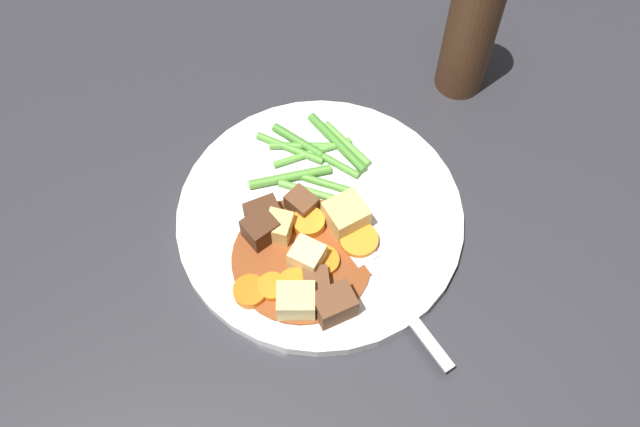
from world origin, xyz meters
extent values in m
plane|color=#2D2D33|center=(0.00, 0.00, 0.00)|extent=(3.00, 3.00, 0.00)
cylinder|color=white|center=(0.00, 0.00, 0.01)|extent=(0.26, 0.26, 0.01)
cylinder|color=brown|center=(0.05, -0.01, 0.01)|extent=(0.12, 0.12, 0.00)
cylinder|color=orange|center=(0.09, -0.04, 0.02)|extent=(0.04, 0.04, 0.01)
cylinder|color=orange|center=(0.02, -0.01, 0.02)|extent=(0.03, 0.03, 0.01)
cylinder|color=orange|center=(0.08, -0.01, 0.02)|extent=(0.03, 0.03, 0.01)
cylinder|color=orange|center=(0.08, -0.02, 0.02)|extent=(0.04, 0.04, 0.01)
cylinder|color=orange|center=(0.05, 0.01, 0.02)|extent=(0.03, 0.03, 0.01)
cylinder|color=orange|center=(0.02, 0.04, 0.02)|extent=(0.05, 0.05, 0.01)
cube|color=#DBBC6B|center=(0.03, -0.03, 0.02)|extent=(0.03, 0.02, 0.02)
cube|color=#EAD68C|center=(0.05, 0.00, 0.03)|extent=(0.03, 0.03, 0.03)
cube|color=#E5CC7A|center=(0.09, 0.00, 0.03)|extent=(0.03, 0.04, 0.03)
cube|color=#DBBC6B|center=(0.01, 0.02, 0.03)|extent=(0.05, 0.05, 0.03)
cube|color=brown|center=(0.00, -0.02, 0.02)|extent=(0.03, 0.03, 0.02)
cube|color=#4C2B19|center=(0.02, -0.05, 0.02)|extent=(0.04, 0.04, 0.02)
cube|color=brown|center=(0.07, 0.01, 0.02)|extent=(0.03, 0.03, 0.02)
cube|color=#4C2B19|center=(0.04, -0.05, 0.03)|extent=(0.04, 0.04, 0.03)
cube|color=brown|center=(0.09, 0.03, 0.03)|extent=(0.04, 0.04, 0.03)
cylinder|color=#599E38|center=(-0.03, 0.00, 0.02)|extent=(0.01, 0.06, 0.01)
cylinder|color=#599E38|center=(-0.07, -0.04, 0.02)|extent=(0.02, 0.06, 0.01)
cylinder|color=#66AD42|center=(-0.08, 0.01, 0.02)|extent=(0.04, 0.05, 0.01)
cylinder|color=#66AD42|center=(-0.06, -0.02, 0.02)|extent=(0.05, 0.07, 0.01)
cylinder|color=#66AD42|center=(-0.02, -0.02, 0.02)|extent=(0.01, 0.06, 0.01)
cylinder|color=#4C8E33|center=(-0.07, -0.04, 0.02)|extent=(0.03, 0.06, 0.01)
cylinder|color=#599E38|center=(-0.03, -0.04, 0.02)|extent=(0.04, 0.07, 0.01)
cylinder|color=#599E38|center=(-0.06, -0.04, 0.02)|extent=(0.02, 0.07, 0.01)
cylinder|color=#4C8E33|center=(-0.08, 0.00, 0.02)|extent=(0.06, 0.07, 0.01)
cylinder|color=#599E38|center=(-0.06, 0.00, 0.02)|extent=(0.03, 0.06, 0.01)
cube|color=silver|center=(0.08, 0.09, 0.01)|extent=(0.09, 0.09, 0.00)
cube|color=silver|center=(0.03, 0.05, 0.01)|extent=(0.03, 0.03, 0.00)
cylinder|color=silver|center=(0.01, 0.03, 0.01)|extent=(0.03, 0.03, 0.00)
cylinder|color=silver|center=(0.01, 0.03, 0.01)|extent=(0.03, 0.03, 0.00)
cylinder|color=silver|center=(0.02, 0.02, 0.01)|extent=(0.03, 0.03, 0.00)
cylinder|color=silver|center=(0.02, 0.02, 0.01)|extent=(0.03, 0.03, 0.00)
cylinder|color=#4C2D19|center=(-0.19, 0.11, 0.07)|extent=(0.05, 0.05, 0.14)
camera|label=1|loc=(0.31, 0.07, 0.57)|focal=39.60mm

